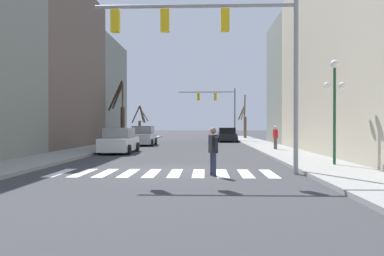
% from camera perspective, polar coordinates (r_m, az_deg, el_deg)
% --- Properties ---
extents(ground_plane, '(240.00, 240.00, 0.00)m').
position_cam_1_polar(ground_plane, '(15.16, -4.10, -6.60)').
color(ground_plane, '#38383D').
extents(sidewalk_left, '(2.99, 90.00, 0.15)m').
position_cam_1_polar(sidewalk_left, '(17.24, -27.20, -5.55)').
color(sidewalk_left, gray).
rests_on(sidewalk_left, ground_plane).
extents(sidewalk_right, '(2.99, 90.00, 0.15)m').
position_cam_1_polar(sidewalk_right, '(15.93, 21.05, -6.02)').
color(sidewalk_right, gray).
rests_on(sidewalk_right, ground_plane).
extents(building_row_left, '(6.00, 37.89, 13.26)m').
position_cam_1_polar(building_row_left, '(31.04, -22.75, 8.19)').
color(building_row_left, gray).
rests_on(building_row_left, ground_plane).
extents(building_row_right, '(6.00, 31.81, 12.34)m').
position_cam_1_polar(building_row_right, '(27.00, 23.28, 9.31)').
color(building_row_right, '#BCB299').
rests_on(building_row_right, ground_plane).
extents(crosswalk_stripes, '(8.55, 2.60, 0.01)m').
position_cam_1_polar(crosswalk_stripes, '(14.58, -4.35, -6.87)').
color(crosswalk_stripes, white).
rests_on(crosswalk_stripes, ground_plane).
extents(traffic_signal_near, '(7.72, 0.28, 6.79)m').
position_cam_1_polar(traffic_signal_near, '(14.60, 4.58, 13.16)').
color(traffic_signal_near, gray).
rests_on(traffic_signal_near, ground_plane).
extents(traffic_signal_far, '(6.55, 0.28, 6.10)m').
position_cam_1_polar(traffic_signal_far, '(43.27, 4.05, 3.82)').
color(traffic_signal_far, gray).
rests_on(traffic_signal_far, ground_plane).
extents(street_lamp_right_corner, '(0.95, 0.36, 4.54)m').
position_cam_1_polar(street_lamp_right_corner, '(17.42, 20.90, 5.33)').
color(street_lamp_right_corner, '#1E4C2D').
rests_on(street_lamp_right_corner, sidewalk_right).
extents(car_parked_left_far, '(2.16, 4.18, 1.79)m').
position_cam_1_polar(car_parked_left_far, '(34.66, -7.43, -1.28)').
color(car_parked_left_far, silver).
rests_on(car_parked_left_far, ground_plane).
extents(car_driving_away_lane, '(2.20, 4.74, 1.58)m').
position_cam_1_polar(car_driving_away_lane, '(42.24, 5.34, -1.08)').
color(car_driving_away_lane, black).
rests_on(car_driving_away_lane, ground_plane).
extents(car_driving_toward_lane, '(2.08, 4.60, 1.69)m').
position_cam_1_polar(car_driving_toward_lane, '(25.43, -11.00, -1.99)').
color(car_driving_toward_lane, white).
rests_on(car_driving_toward_lane, ground_plane).
extents(pedestrian_crossing_street, '(0.30, 0.71, 1.66)m').
position_cam_1_polar(pedestrian_crossing_street, '(27.22, 12.60, -1.11)').
color(pedestrian_crossing_street, '#4C4C51').
rests_on(pedestrian_crossing_street, sidewalk_right).
extents(pedestrian_on_right_sidewalk, '(0.35, 0.75, 1.77)m').
position_cam_1_polar(pedestrian_on_right_sidewalk, '(13.71, 3.24, -2.94)').
color(pedestrian_on_right_sidewalk, '#282D47').
rests_on(pedestrian_on_right_sidewalk, ground_plane).
extents(street_tree_right_far, '(2.04, 2.36, 6.05)m').
position_cam_1_polar(street_tree_right_far, '(36.75, -10.80, 2.05)').
color(street_tree_right_far, '#473828').
rests_on(street_tree_right_far, sidewalk_left).
extents(street_tree_right_near, '(1.76, 2.84, 4.09)m').
position_cam_1_polar(street_tree_right_near, '(45.33, -7.89, 0.91)').
color(street_tree_right_near, brown).
rests_on(street_tree_right_near, sidewalk_left).
extents(street_tree_left_near, '(1.14, 3.04, 5.86)m').
position_cam_1_polar(street_tree_left_near, '(50.89, 8.00, 1.35)').
color(street_tree_left_near, brown).
rests_on(street_tree_left_near, sidewalk_right).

